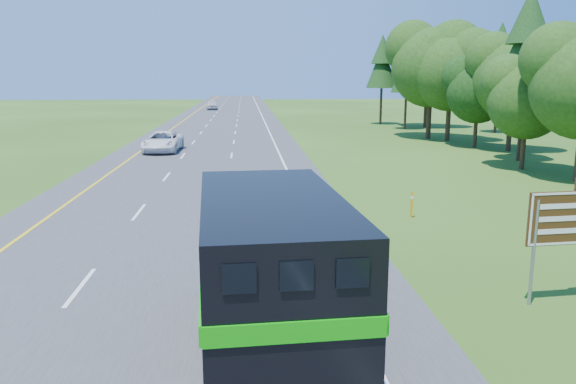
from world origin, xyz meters
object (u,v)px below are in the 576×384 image
Objects in this scene: horse_truck at (268,272)px; far_car at (212,105)px; white_suv at (163,142)px; exit_sign at (564,223)px.

horse_truck is 1.65× the size of far_car.
horse_truck is 35.09m from white_suv.
exit_sign reaches higher than white_suv.
exit_sign is at bearing -84.76° from far_car.
white_suv is 1.70× the size of exit_sign.
white_suv is at bearing 109.77° from exit_sign.
exit_sign is (14.10, -91.21, 1.27)m from far_car.
white_suv is 1.12× the size of far_car.
horse_truck is at bearing -166.44° from exit_sign.
horse_truck is 94.02m from far_car.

